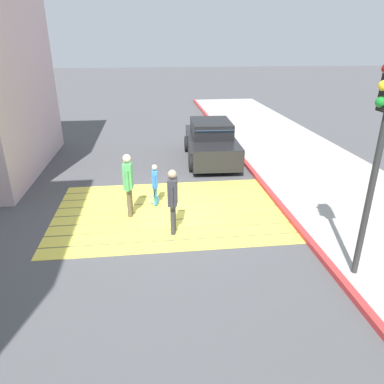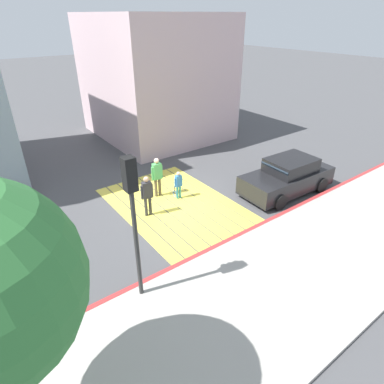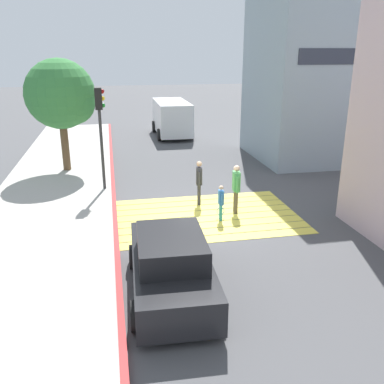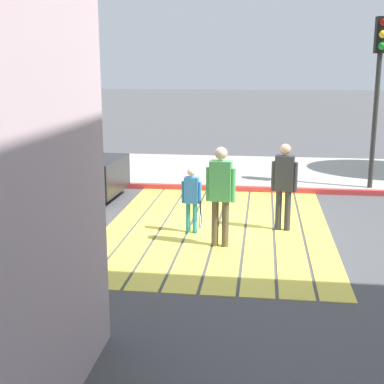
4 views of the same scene
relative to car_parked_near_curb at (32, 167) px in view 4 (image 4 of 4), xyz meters
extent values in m
plane|color=#4C4C4F|center=(2.00, 4.65, -0.73)|extent=(120.00, 120.00, 0.00)
cube|color=#EAD64C|center=(2.00, 2.73, -0.73)|extent=(6.40, 0.50, 0.01)
cube|color=#EAD64C|center=(2.00, 3.28, -0.73)|extent=(6.40, 0.50, 0.01)
cube|color=#EAD64C|center=(2.00, 3.83, -0.73)|extent=(6.40, 0.50, 0.01)
cube|color=#EAD64C|center=(2.00, 4.38, -0.73)|extent=(6.40, 0.50, 0.01)
cube|color=#EAD64C|center=(2.00, 4.93, -0.73)|extent=(6.40, 0.50, 0.01)
cube|color=#EAD64C|center=(2.00, 5.48, -0.73)|extent=(6.40, 0.50, 0.01)
cube|color=#EAD64C|center=(2.00, 6.03, -0.73)|extent=(6.40, 0.50, 0.01)
cube|color=#EAD64C|center=(2.00, 6.58, -0.73)|extent=(6.40, 0.50, 0.01)
cube|color=#ADA8A0|center=(-3.60, 4.65, -0.67)|extent=(4.80, 40.00, 0.12)
cube|color=#BC3333|center=(-1.25, 4.65, -0.67)|extent=(0.16, 40.00, 0.13)
cube|color=black|center=(0.00, 0.03, -0.14)|extent=(1.98, 4.37, 0.80)
cube|color=black|center=(-0.01, -0.12, 0.54)|extent=(1.62, 2.13, 0.60)
cube|color=#1E2833|center=(0.03, 0.80, 0.48)|extent=(1.49, 0.39, 0.49)
cylinder|color=black|center=(0.94, 1.32, -0.40)|extent=(0.25, 0.67, 0.66)
cylinder|color=black|center=(-0.82, 1.40, -0.40)|extent=(0.25, 0.67, 0.66)
cylinder|color=black|center=(-0.94, -1.27, -0.40)|extent=(0.25, 0.67, 0.66)
cylinder|color=#2D2D2D|center=(-1.60, 8.20, 0.97)|extent=(0.12, 0.12, 3.40)
cube|color=black|center=(-1.60, 8.20, 3.09)|extent=(0.28, 0.28, 0.84)
sphere|color=maroon|center=(-1.44, 8.20, 3.37)|extent=(0.18, 0.18, 0.18)
sphere|color=yellow|center=(-1.44, 8.20, 3.10)|extent=(0.18, 0.18, 0.18)
sphere|color=#188429|center=(-1.44, 8.20, 2.83)|extent=(0.18, 0.18, 0.18)
cylinder|color=brown|center=(3.09, 4.88, -0.31)|extent=(0.13, 0.13, 0.84)
cylinder|color=brown|center=(3.07, 4.70, -0.31)|extent=(0.13, 0.13, 0.84)
cube|color=#4CA559|center=(3.08, 4.79, 0.46)|extent=(0.26, 0.39, 0.70)
sphere|color=beige|center=(3.08, 4.79, 0.94)|extent=(0.22, 0.22, 0.22)
cylinder|color=#4CA559|center=(3.10, 5.01, 0.39)|extent=(0.09, 0.09, 0.60)
cylinder|color=#4CA559|center=(3.06, 4.58, 0.39)|extent=(0.09, 0.09, 0.60)
cylinder|color=#333338|center=(1.98, 6.01, -0.33)|extent=(0.12, 0.12, 0.80)
cylinder|color=#333338|center=(1.95, 5.83, -0.33)|extent=(0.12, 0.12, 0.80)
cube|color=#333338|center=(1.97, 5.92, 0.40)|extent=(0.27, 0.38, 0.67)
sphere|color=tan|center=(1.97, 5.92, 0.86)|extent=(0.21, 0.21, 0.21)
cylinder|color=#333338|center=(2.00, 6.12, 0.33)|extent=(0.09, 0.09, 0.57)
cylinder|color=#333338|center=(1.93, 5.72, 0.33)|extent=(0.09, 0.09, 0.57)
cylinder|color=teal|center=(2.37, 4.26, -0.44)|extent=(0.09, 0.09, 0.60)
cylinder|color=teal|center=(2.36, 4.13, -0.44)|extent=(0.09, 0.09, 0.60)
cube|color=#3372BF|center=(2.36, 4.19, 0.11)|extent=(0.18, 0.27, 0.50)
sphere|color=beige|center=(2.36, 4.19, 0.45)|extent=(0.15, 0.15, 0.15)
cylinder|color=#3372BF|center=(2.37, 4.35, 0.06)|extent=(0.06, 0.06, 0.42)
cylinder|color=#3372BF|center=(2.35, 4.03, 0.06)|extent=(0.06, 0.06, 0.42)
cylinder|color=black|center=(2.40, 4.37, -0.23)|extent=(0.03, 0.03, 0.28)
torus|color=blue|center=(2.40, 4.37, -0.47)|extent=(0.28, 0.04, 0.28)
camera|label=1|loc=(2.46, 13.95, 3.79)|focal=33.67mm
camera|label=2|loc=(-7.82, 11.05, 6.29)|focal=30.44mm
camera|label=3|loc=(-1.22, -8.77, 4.87)|focal=38.91mm
camera|label=4|loc=(12.19, 5.49, 2.41)|focal=50.73mm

